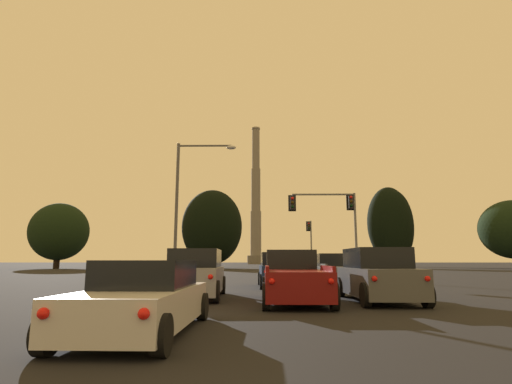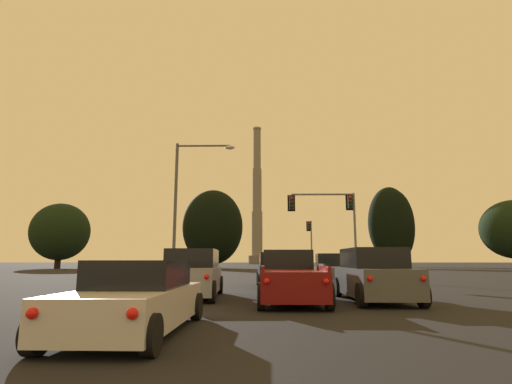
% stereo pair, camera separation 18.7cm
% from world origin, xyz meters
% --- Properties ---
extents(suv_left_lane_second, '(2.27, 4.97, 1.86)m').
position_xyz_m(suv_left_lane_second, '(-3.39, 14.49, 0.90)').
color(suv_left_lane_second, gray).
rests_on(suv_left_lane_second, ground_plane).
extents(suv_center_lane_front, '(2.24, 4.96, 1.86)m').
position_xyz_m(suv_center_lane_front, '(0.08, 20.99, 0.90)').
color(suv_center_lane_front, navy).
rests_on(suv_center_lane_front, ground_plane).
extents(suv_right_lane_second, '(2.10, 4.91, 1.86)m').
position_xyz_m(suv_right_lane_second, '(3.28, 13.25, 0.90)').
color(suv_right_lane_second, '#4C4F54').
rests_on(suv_right_lane_second, ground_plane).
extents(sedan_left_lane_third, '(2.05, 4.73, 1.43)m').
position_xyz_m(sedan_left_lane_third, '(-3.20, 6.92, 0.67)').
color(sedan_left_lane_third, silver).
rests_on(sedan_left_lane_third, ground_plane).
extents(pickup_truck_right_lane_front, '(2.44, 5.59, 1.82)m').
position_xyz_m(pickup_truck_right_lane_front, '(3.34, 20.85, 0.80)').
color(pickup_truck_right_lane_front, '#4C4F54').
rests_on(pickup_truck_right_lane_front, ground_plane).
extents(pickup_truck_center_lane_second, '(2.22, 5.52, 1.82)m').
position_xyz_m(pickup_truck_center_lane_second, '(0.28, 13.09, 0.80)').
color(pickup_truck_center_lane_second, maroon).
rests_on(pickup_truck_center_lane_second, ground_plane).
extents(traffic_light_far_right, '(0.78, 0.50, 6.38)m').
position_xyz_m(traffic_light_far_right, '(5.36, 49.09, 4.17)').
color(traffic_light_far_right, slate).
rests_on(traffic_light_far_right, ground_plane).
extents(traffic_light_overhead_right, '(5.18, 0.50, 6.46)m').
position_xyz_m(traffic_light_overhead_right, '(4.62, 28.56, 4.92)').
color(traffic_light_overhead_right, slate).
rests_on(traffic_light_overhead_right, ground_plane).
extents(street_lamp, '(3.88, 0.36, 8.99)m').
position_xyz_m(street_lamp, '(-5.62, 23.90, 5.55)').
color(street_lamp, '#56565B').
rests_on(street_lamp, ground_plane).
extents(smokestack, '(6.81, 6.81, 56.05)m').
position_xyz_m(smokestack, '(-2.76, 158.18, 21.95)').
color(smokestack, slate).
rests_on(smokestack, ground_plane).
extents(treeline_center_left, '(10.53, 9.48, 11.84)m').
position_xyz_m(treeline_center_left, '(-37.67, 71.21, 6.64)').
color(treeline_center_left, black).
rests_on(treeline_center_left, ground_plane).
extents(treeline_right_mid, '(11.29, 10.16, 14.66)m').
position_xyz_m(treeline_right_mid, '(-10.02, 73.68, 7.65)').
color(treeline_right_mid, black).
rests_on(treeline_right_mid, ground_plane).
extents(treeline_left_mid, '(7.12, 6.41, 14.48)m').
position_xyz_m(treeline_left_mid, '(23.61, 72.27, 7.69)').
color(treeline_left_mid, black).
rests_on(treeline_left_mid, ground_plane).
extents(treeline_far_right, '(8.05, 7.25, 15.06)m').
position_xyz_m(treeline_far_right, '(23.10, 73.05, 8.17)').
color(treeline_far_right, black).
rests_on(treeline_far_right, ground_plane).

